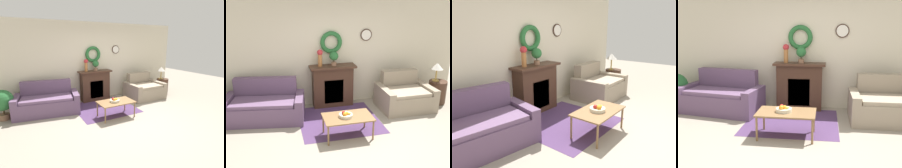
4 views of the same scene
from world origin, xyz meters
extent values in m
plane|color=gray|center=(0.00, 0.00, 0.00)|extent=(16.00, 16.00, 0.00)
cube|color=#4C335B|center=(-0.18, 1.26, 0.00)|extent=(1.80, 1.69, 0.01)
cube|color=beige|center=(0.00, 2.35, 1.35)|extent=(6.80, 0.06, 2.70)
cylinder|color=#382319|center=(0.80, 2.30, 1.76)|extent=(0.30, 0.02, 0.30)
cylinder|color=white|center=(0.80, 2.29, 1.76)|extent=(0.25, 0.01, 0.25)
torus|color=#286633|center=(-0.12, 2.26, 1.62)|extent=(0.55, 0.11, 0.55)
cube|color=#42281C|center=(-0.12, 2.15, 0.51)|extent=(1.01, 0.34, 1.02)
cube|color=black|center=(-0.12, 1.99, 0.42)|extent=(0.48, 0.02, 0.61)
cube|color=orange|center=(-0.12, 1.98, 0.35)|extent=(0.39, 0.01, 0.33)
cube|color=#42281C|center=(-0.12, 2.11, 1.04)|extent=(1.15, 0.41, 0.05)
cube|color=#604766|center=(-1.83, 1.60, 0.22)|extent=(1.53, 0.90, 0.43)
cube|color=#604766|center=(-1.76, 2.03, 0.46)|extent=(1.45, 0.42, 0.91)
cube|color=#604766|center=(-2.61, 1.83, 0.29)|extent=(0.31, 0.89, 0.57)
cube|color=#604766|center=(-1.02, 1.56, 0.29)|extent=(0.31, 0.89, 0.57)
cube|color=#6A4E70|center=(-1.83, 1.60, 0.47)|extent=(1.46, 0.84, 0.08)
cube|color=gray|center=(1.60, 1.41, 0.22)|extent=(0.96, 0.78, 0.44)
cube|color=gray|center=(1.60, 1.91, 0.45)|extent=(0.96, 0.22, 0.89)
cube|color=gray|center=(1.04, 1.52, 0.29)|extent=(0.17, 1.00, 0.58)
cube|color=tan|center=(1.60, 1.41, 0.48)|extent=(0.92, 0.72, 0.08)
cube|color=olive|center=(-0.18, 0.53, 0.43)|extent=(0.99, 0.59, 0.03)
cylinder|color=olive|center=(-0.63, 0.28, 0.21)|extent=(0.04, 0.04, 0.42)
cylinder|color=olive|center=(0.28, 0.28, 0.21)|extent=(0.04, 0.04, 0.42)
cylinder|color=olive|center=(-0.63, 0.79, 0.21)|extent=(0.04, 0.04, 0.42)
cylinder|color=olive|center=(0.28, 0.79, 0.21)|extent=(0.04, 0.04, 0.42)
cylinder|color=beige|center=(-0.22, 0.53, 0.47)|extent=(0.27, 0.27, 0.06)
sphere|color=#B2231E|center=(-0.26, 0.55, 0.52)|extent=(0.08, 0.08, 0.08)
sphere|color=orange|center=(-0.20, 0.51, 0.52)|extent=(0.07, 0.07, 0.07)
sphere|color=orange|center=(-0.25, 0.48, 0.52)|extent=(0.08, 0.08, 0.08)
ellipsoid|color=yellow|center=(-0.20, 0.50, 0.52)|extent=(0.17, 0.04, 0.04)
cylinder|color=#AD6B38|center=(-0.43, 2.15, 1.21)|extent=(0.10, 0.10, 0.29)
sphere|color=#B72D33|center=(-0.43, 2.15, 1.41)|extent=(0.14, 0.14, 0.14)
cylinder|color=#8E664C|center=(-0.08, 2.13, 1.11)|extent=(0.13, 0.13, 0.09)
cylinder|color=#4C3823|center=(-0.08, 2.13, 1.18)|extent=(0.02, 0.02, 0.06)
sphere|color=#286633|center=(-0.08, 2.13, 1.31)|extent=(0.22, 0.22, 0.22)
camera|label=1|loc=(-2.43, -3.43, 2.05)|focal=28.00mm
camera|label=2|loc=(-1.51, -3.99, 2.79)|focal=42.00mm
camera|label=3|loc=(-3.35, -1.23, 1.89)|focal=35.00mm
camera|label=4|loc=(0.46, -3.63, 1.81)|focal=42.00mm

